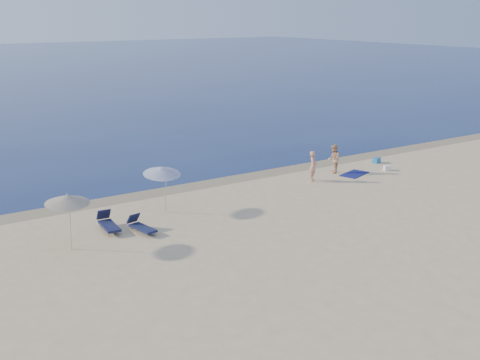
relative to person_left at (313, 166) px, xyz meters
name	(u,v)px	position (x,y,z in m)	size (l,w,h in m)	color
wet_sand_strip	(258,174)	(-1.76, 2.76, -0.84)	(240.00, 1.60, 0.00)	#847254
person_left	(313,166)	(0.00, 0.00, 0.00)	(0.61, 0.40, 1.68)	tan
person_right	(334,159)	(2.10, 0.67, 0.00)	(0.81, 0.63, 1.67)	tan
beach_towel	(354,174)	(2.91, -0.23, -0.82)	(1.83, 1.02, 0.03)	#0F124C
white_bag	(387,168)	(5.13, -0.62, -0.70)	(0.33, 0.28, 0.28)	silver
blue_cooler	(377,160)	(5.97, 1.02, -0.68)	(0.46, 0.33, 0.33)	#206BB0
umbrella_near	(162,171)	(-9.23, -0.23, 1.12)	(1.91, 1.93, 2.28)	silver
umbrella_far	(67,199)	(-14.33, -2.40, 1.20)	(1.92, 1.94, 2.31)	silver
lounger_left	(108,224)	(-12.32, -1.22, -0.56)	(0.70, 1.78, 0.77)	#15193A
lounger_right	(141,226)	(-11.25, -2.21, -0.58)	(0.79, 1.65, 0.70)	#151C3C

